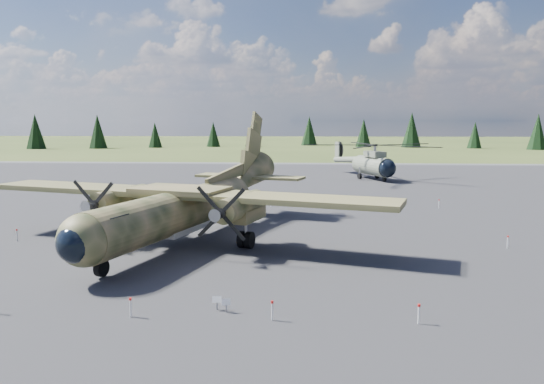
{
  "coord_description": "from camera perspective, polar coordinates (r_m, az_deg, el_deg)",
  "views": [
    {
      "loc": [
        3.34,
        -34.59,
        8.25
      ],
      "look_at": [
        1.0,
        2.0,
        3.31
      ],
      "focal_mm": 35.0,
      "sensor_mm": 36.0,
      "label": 1
    }
  ],
  "objects": [
    {
      "name": "ground",
      "position": [
        35.72,
        -1.82,
        -5.69
      ],
      "size": [
        500.0,
        500.0,
        0.0
      ],
      "primitive_type": "plane",
      "color": "#515C28",
      "rests_on": "ground"
    },
    {
      "name": "apron",
      "position": [
        45.47,
        -0.62,
        -2.79
      ],
      "size": [
        120.0,
        120.0,
        0.04
      ],
      "primitive_type": "cube",
      "color": "#56565B",
      "rests_on": "ground"
    },
    {
      "name": "transport_plane",
      "position": [
        36.79,
        -8.97,
        -1.0
      ],
      "size": [
        28.81,
        25.7,
        9.62
      ],
      "rotation": [
        0.0,
        0.0,
        -0.29
      ],
      "color": "#353E21",
      "rests_on": "ground"
    },
    {
      "name": "helicopter_near",
      "position": [
        75.95,
        10.8,
        4.0
      ],
      "size": [
        25.76,
        25.76,
        5.03
      ],
      "rotation": [
        0.0,
        0.0,
        0.38
      ],
      "color": "slate",
      "rests_on": "ground"
    },
    {
      "name": "info_placard_left",
      "position": [
        23.79,
        -5.93,
        -11.58
      ],
      "size": [
        0.42,
        0.21,
        0.64
      ],
      "rotation": [
        0.0,
        0.0,
        0.09
      ],
      "color": "gray",
      "rests_on": "ground"
    },
    {
      "name": "info_placard_right",
      "position": [
        23.49,
        -4.96,
        -11.86
      ],
      "size": [
        0.42,
        0.25,
        0.62
      ],
      "rotation": [
        0.0,
        0.0,
        0.23
      ],
      "color": "gray",
      "rests_on": "ground"
    },
    {
      "name": "barrier_fence",
      "position": [
        35.57,
        -2.58,
        -4.91
      ],
      "size": [
        33.12,
        29.62,
        0.85
      ],
      "color": "silver",
      "rests_on": "ground"
    },
    {
      "name": "treeline",
      "position": [
        35.67,
        -2.28,
        2.08
      ],
      "size": [
        297.67,
        302.19,
        10.94
      ],
      "color": "black",
      "rests_on": "ground"
    }
  ]
}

